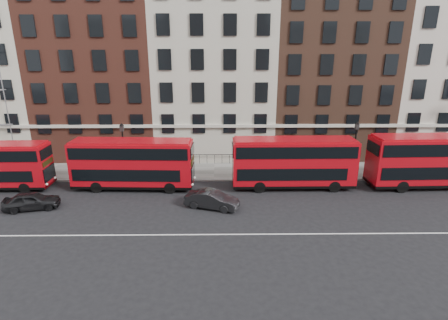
{
  "coord_description": "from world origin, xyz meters",
  "views": [
    {
      "loc": [
        0.58,
        -22.72,
        11.89
      ],
      "look_at": [
        0.92,
        5.0,
        3.0
      ],
      "focal_mm": 28.0,
      "sensor_mm": 36.0,
      "label": 1
    }
  ],
  "objects_px": {
    "bus_d": "(434,160)",
    "car_front": "(212,200)",
    "bus_c": "(293,162)",
    "car_rear": "(32,201)",
    "bus_b": "(132,163)",
    "traffic_light": "(447,155)"
  },
  "relations": [
    {
      "from": "bus_b",
      "to": "car_front",
      "type": "bearing_deg",
      "value": -28.18
    },
    {
      "from": "bus_d",
      "to": "car_rear",
      "type": "distance_m",
      "value": 33.64
    },
    {
      "from": "traffic_light",
      "to": "bus_c",
      "type": "bearing_deg",
      "value": -172.89
    },
    {
      "from": "car_rear",
      "to": "traffic_light",
      "type": "relative_size",
      "value": 1.23
    },
    {
      "from": "bus_b",
      "to": "bus_d",
      "type": "height_order",
      "value": "bus_d"
    },
    {
      "from": "bus_d",
      "to": "bus_c",
      "type": "bearing_deg",
      "value": 178.48
    },
    {
      "from": "bus_d",
      "to": "car_front",
      "type": "bearing_deg",
      "value": -169.55
    },
    {
      "from": "car_front",
      "to": "car_rear",
      "type": "bearing_deg",
      "value": 107.99
    },
    {
      "from": "car_rear",
      "to": "traffic_light",
      "type": "bearing_deg",
      "value": -93.21
    },
    {
      "from": "bus_b",
      "to": "traffic_light",
      "type": "xyz_separation_m",
      "value": [
        28.8,
        1.84,
        0.09
      ]
    },
    {
      "from": "car_rear",
      "to": "car_front",
      "type": "bearing_deg",
      "value": -102.62
    },
    {
      "from": "bus_d",
      "to": "car_rear",
      "type": "relative_size",
      "value": 2.8
    },
    {
      "from": "bus_c",
      "to": "traffic_light",
      "type": "xyz_separation_m",
      "value": [
        14.75,
        1.84,
        0.04
      ]
    },
    {
      "from": "bus_d",
      "to": "car_front",
      "type": "height_order",
      "value": "bus_d"
    },
    {
      "from": "traffic_light",
      "to": "bus_b",
      "type": "bearing_deg",
      "value": -176.35
    },
    {
      "from": "car_front",
      "to": "traffic_light",
      "type": "height_order",
      "value": "traffic_light"
    },
    {
      "from": "bus_c",
      "to": "car_front",
      "type": "bearing_deg",
      "value": -149.91
    },
    {
      "from": "bus_c",
      "to": "car_front",
      "type": "distance_m",
      "value": 8.33
    },
    {
      "from": "car_rear",
      "to": "car_front",
      "type": "xyz_separation_m",
      "value": [
        13.9,
        0.03,
        0.0
      ]
    },
    {
      "from": "bus_c",
      "to": "car_rear",
      "type": "bearing_deg",
      "value": -169.06
    },
    {
      "from": "bus_c",
      "to": "car_rear",
      "type": "relative_size",
      "value": 2.66
    },
    {
      "from": "bus_b",
      "to": "car_rear",
      "type": "relative_size",
      "value": 2.62
    }
  ]
}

